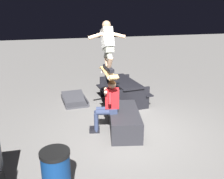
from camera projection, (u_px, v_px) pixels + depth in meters
The scene contains 8 objects.
ground_plane at pixel (128, 134), 6.33m from camera, with size 40.00×40.00×0.00m, color slate.
ledge_box_main at pixel (124, 121), 6.45m from camera, with size 1.62×0.74×0.52m, color #28282D.
person_sitting_on_ledge at pixel (108, 103), 6.24m from camera, with size 0.59×0.78×1.36m.
skateboard at pixel (108, 73), 5.93m from camera, with size 1.03×0.24×0.15m.
skater_airborne at pixel (108, 43), 5.76m from camera, with size 0.62×0.89×1.12m.
kicker_ramp at pixel (75, 101), 8.37m from camera, with size 1.23×0.82×0.32m.
picnic_table_back at pixel (123, 88), 8.25m from camera, with size 1.82×1.50×0.75m.
trash_bin at pixel (56, 174), 4.14m from camera, with size 0.50×0.50×0.85m.
Camera 1 is at (-5.36, 1.83, 3.06)m, focal length 40.21 mm.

